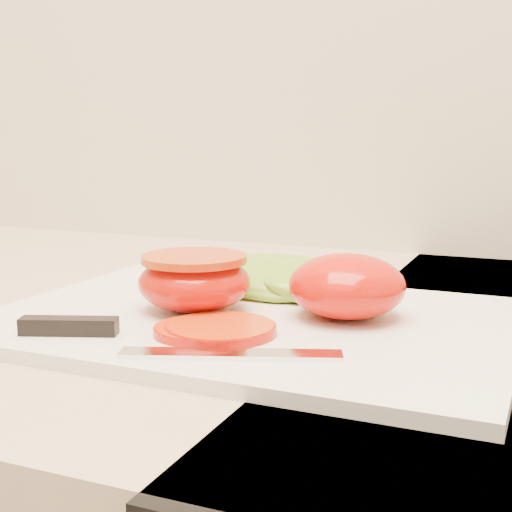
% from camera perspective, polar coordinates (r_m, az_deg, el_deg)
% --- Properties ---
extents(cutting_board, '(0.40, 0.29, 0.01)m').
position_cam_1_polar(cutting_board, '(0.56, -0.40, -5.25)').
color(cutting_board, white).
rests_on(cutting_board, counter).
extents(tomato_half_dome, '(0.09, 0.09, 0.05)m').
position_cam_1_polar(tomato_half_dome, '(0.55, 7.28, -2.38)').
color(tomato_half_dome, red).
rests_on(tomato_half_dome, cutting_board).
extents(tomato_half_cut, '(0.09, 0.09, 0.04)m').
position_cam_1_polar(tomato_half_cut, '(0.57, -4.94, -1.94)').
color(tomato_half_cut, red).
rests_on(tomato_half_cut, cutting_board).
extents(tomato_slice_0, '(0.08, 0.08, 0.01)m').
position_cam_1_polar(tomato_slice_0, '(0.50, -2.85, -5.86)').
color(tomato_slice_0, '#CB4F0E').
rests_on(tomato_slice_0, cutting_board).
extents(tomato_slice_1, '(0.07, 0.07, 0.01)m').
position_cam_1_polar(tomato_slice_1, '(0.50, -4.27, -5.91)').
color(tomato_slice_1, '#CB4F0E').
rests_on(tomato_slice_1, cutting_board).
extents(lettuce_leaf_0, '(0.15, 0.10, 0.03)m').
position_cam_1_polar(lettuce_leaf_0, '(0.63, 1.26, -1.71)').
color(lettuce_leaf_0, '#7BC434').
rests_on(lettuce_leaf_0, cutting_board).
extents(lettuce_leaf_1, '(0.15, 0.14, 0.03)m').
position_cam_1_polar(lettuce_leaf_1, '(0.62, 5.70, -1.99)').
color(lettuce_leaf_1, '#7BC434').
rests_on(lettuce_leaf_1, cutting_board).
extents(knife, '(0.23, 0.07, 0.01)m').
position_cam_1_polar(knife, '(0.49, -10.17, -6.35)').
color(knife, silver).
rests_on(knife, cutting_board).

